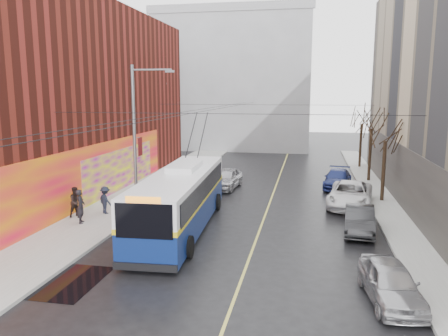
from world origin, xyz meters
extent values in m
plane|color=black|center=(0.00, 0.00, 0.00)|extent=(140.00, 140.00, 0.00)
cube|color=gray|center=(-8.00, 12.00, 0.07)|extent=(4.00, 60.00, 0.15)
cube|color=gray|center=(9.00, 12.00, 0.07)|extent=(2.00, 60.00, 0.15)
cube|color=#BFB74C|center=(1.50, 14.00, 0.00)|extent=(0.12, 50.00, 0.01)
cube|color=#4F170F|center=(-16.00, 14.00, 7.00)|extent=(12.00, 36.00, 14.00)
cube|color=#DF0439|center=(-9.96, 10.00, 2.00)|extent=(0.08, 28.00, 4.00)
cube|color=#9B059F|center=(-9.92, 16.00, 1.60)|extent=(0.06, 12.00, 3.20)
cube|color=#4C4742|center=(9.97, 14.00, 2.00)|extent=(0.06, 36.00, 4.00)
cube|color=gray|center=(-6.00, 45.00, 9.00)|extent=(20.00, 12.00, 18.00)
cube|color=gray|center=(-6.00, 39.10, 17.50)|extent=(20.50, 0.40, 1.00)
cylinder|color=slate|center=(-6.30, 10.00, 4.50)|extent=(0.20, 0.20, 9.00)
cube|color=#4B0A0D|center=(-5.95, 10.00, 4.20)|extent=(0.04, 0.60, 1.10)
cylinder|color=slate|center=(-5.10, 10.00, 8.70)|extent=(2.40, 0.10, 0.10)
cube|color=slate|center=(-4.00, 10.00, 8.60)|extent=(0.50, 0.22, 0.12)
cylinder|color=black|center=(-3.80, 15.00, 6.20)|extent=(0.02, 60.00, 0.02)
cylinder|color=black|center=(-2.80, 15.00, 6.20)|extent=(0.02, 60.00, 0.02)
cylinder|color=black|center=(0.00, 6.00, 6.40)|extent=(18.00, 0.02, 0.02)
cylinder|color=black|center=(0.00, 22.00, 6.40)|extent=(18.00, 0.02, 0.02)
cylinder|color=black|center=(9.00, 16.00, 2.10)|extent=(0.24, 0.24, 4.20)
cylinder|color=black|center=(9.00, 23.00, 2.24)|extent=(0.24, 0.24, 4.48)
cylinder|color=black|center=(9.00, 30.00, 2.18)|extent=(0.24, 0.24, 4.37)
cube|color=black|center=(-5.24, 0.22, 0.00)|extent=(2.49, 3.44, 0.01)
ellipsoid|color=slate|center=(-3.40, 7.59, 7.86)|extent=(0.44, 0.20, 0.12)
ellipsoid|color=slate|center=(0.46, 10.08, 7.78)|extent=(0.44, 0.20, 0.12)
ellipsoid|color=slate|center=(-3.82, 10.88, 6.82)|extent=(0.44, 0.20, 0.12)
cube|color=#0B1C52|center=(-2.77, 7.69, 0.99)|extent=(3.39, 12.66, 1.57)
cube|color=silver|center=(-2.77, 7.69, 2.45)|extent=(3.39, 12.66, 1.36)
cube|color=gold|center=(-2.77, 7.69, 1.78)|extent=(3.43, 12.71, 0.23)
cube|color=black|center=(-2.43, 1.42, 2.30)|extent=(2.40, 0.17, 1.46)
cube|color=black|center=(-3.11, 13.95, 2.30)|extent=(2.40, 0.17, 1.25)
cube|color=black|center=(-4.15, 7.61, 2.35)|extent=(0.66, 11.48, 1.04)
cube|color=black|center=(-1.40, 7.76, 2.35)|extent=(0.66, 11.48, 1.04)
cube|color=silver|center=(-2.83, 8.73, 3.29)|extent=(1.63, 3.21, 0.31)
cube|color=black|center=(-2.43, 1.38, 0.37)|extent=(2.72, 0.27, 0.31)
cylinder|color=black|center=(-3.90, 3.44, 0.52)|extent=(0.37, 1.06, 1.04)
cylinder|color=black|center=(-1.19, 3.59, 0.52)|extent=(0.37, 1.06, 1.04)
cylinder|color=black|center=(-4.36, 11.78, 0.52)|extent=(0.37, 1.06, 1.04)
cylinder|color=black|center=(-1.64, 11.93, 0.52)|extent=(0.37, 1.06, 1.04)
cylinder|color=black|center=(-3.39, 12.36, 4.81)|extent=(0.26, 3.63, 2.57)
cylinder|color=black|center=(-2.66, 12.40, 4.81)|extent=(0.26, 3.63, 2.57)
imported|color=#ABABB0|center=(7.00, 0.96, 0.71)|extent=(2.16, 4.34, 1.42)
imported|color=#2B2B2E|center=(6.76, 8.89, 0.70)|extent=(1.83, 4.38, 1.41)
imported|color=silver|center=(6.76, 14.42, 0.80)|extent=(3.50, 6.11, 1.60)
imported|color=navy|center=(6.31, 20.23, 0.70)|extent=(2.58, 5.07, 1.41)
imported|color=#99999D|center=(-2.29, 18.22, 0.79)|extent=(2.32, 4.81, 1.58)
imported|color=black|center=(-8.47, 7.19, 1.11)|extent=(0.69, 0.82, 1.92)
imported|color=black|center=(-9.35, 8.27, 1.05)|extent=(1.06, 1.11, 1.80)
imported|color=black|center=(-8.01, 9.28, 0.98)|extent=(1.24, 1.10, 1.67)
camera|label=1|loc=(3.96, -14.54, 7.40)|focal=35.00mm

